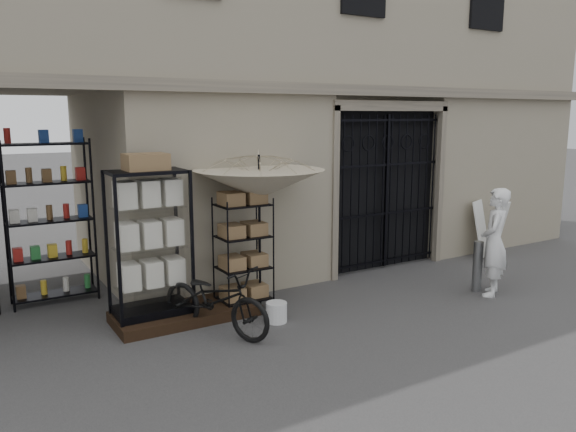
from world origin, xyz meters
TOP-DOWN VIEW (x-y plane):
  - ground at (0.00, 0.00)m, footprint 80.00×80.00m
  - main_building at (0.00, 4.00)m, footprint 14.00×4.00m
  - shop_recess at (-4.50, 2.80)m, footprint 3.00×1.70m
  - iron_gate at (1.75, 2.28)m, footprint 2.50×0.21m
  - step_platform at (-2.40, 1.55)m, footprint 2.00×0.90m
  - display_cabinet at (-2.87, 1.60)m, footprint 1.15×0.96m
  - wire_rack at (-1.50, 1.52)m, footprint 0.78×0.60m
  - market_umbrella at (-1.23, 1.50)m, footprint 2.17×2.19m
  - white_bucket at (-1.37, 0.77)m, footprint 0.34×0.34m
  - bicycle at (-2.25, 0.85)m, footprint 0.95×1.09m
  - steel_bollard at (2.13, 0.28)m, footprint 0.17×0.17m
  - shopkeeper at (2.18, 0.03)m, footprint 1.50×1.77m
  - easel_sign at (4.09, 1.64)m, footprint 0.73×0.77m

SIDE VIEW (x-z plane):
  - ground at x=0.00m, z-range 0.00..0.00m
  - bicycle at x=-2.25m, z-range -0.87..0.87m
  - shopkeeper at x=2.18m, z-range -0.21..0.21m
  - step_platform at x=-2.40m, z-range 0.00..0.15m
  - white_bucket at x=-1.37m, z-range 0.00..0.28m
  - steel_bollard at x=2.13m, z-range 0.00..0.83m
  - easel_sign at x=4.09m, z-range 0.02..1.14m
  - wire_rack at x=-1.50m, z-range -0.02..1.65m
  - display_cabinet at x=-2.87m, z-range -0.03..2.11m
  - iron_gate at x=1.75m, z-range 0.00..3.00m
  - shop_recess at x=-4.50m, z-range 0.00..3.00m
  - market_umbrella at x=-1.23m, z-range 0.60..3.33m
  - main_building at x=0.00m, z-range 0.00..9.00m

